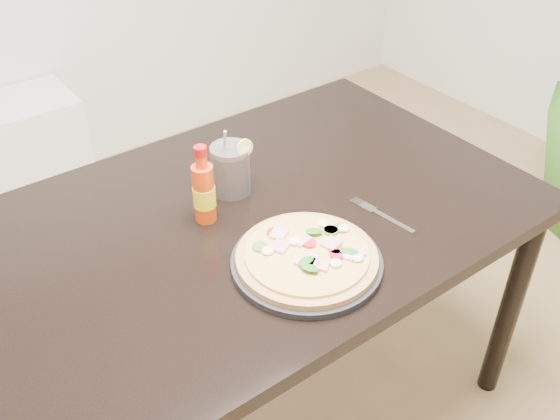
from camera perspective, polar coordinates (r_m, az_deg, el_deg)
dining_table at (r=1.58m, az=-2.59°, el=-2.67°), size 1.40×0.90×0.75m
plate at (r=1.38m, az=2.45°, el=-4.82°), size 0.33×0.33×0.02m
pizza at (r=1.37m, az=2.57°, el=-4.15°), size 0.31×0.31×0.03m
hot_sauce_bottle at (r=1.47m, az=-6.97°, el=1.67°), size 0.07×0.07×0.20m
cola_cup at (r=1.58m, az=-4.52°, el=3.63°), size 0.10×0.10×0.19m
fork at (r=1.54m, az=9.16°, el=-0.39°), size 0.04×0.19×0.00m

